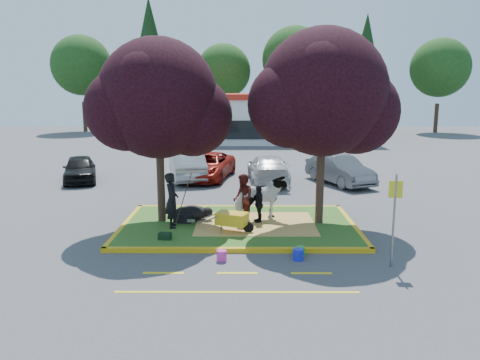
{
  "coord_description": "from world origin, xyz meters",
  "views": [
    {
      "loc": [
        0.12,
        -16.08,
        4.9
      ],
      "look_at": [
        0.05,
        0.5,
        1.64
      ],
      "focal_mm": 35.0,
      "sensor_mm": 36.0,
      "label": 1
    }
  ],
  "objects_px": {
    "bucket_green": "(301,251)",
    "bucket_blue": "(298,255)",
    "wheelbarrow": "(232,219)",
    "handler": "(172,200)",
    "calf": "(191,213)",
    "sign_post": "(394,210)",
    "bucket_pink": "(222,256)",
    "car_silver": "(187,166)",
    "cow": "(262,199)",
    "car_black": "(80,169)"
  },
  "relations": [
    {
      "from": "cow",
      "to": "bucket_pink",
      "type": "relative_size",
      "value": 6.24
    },
    {
      "from": "bucket_green",
      "to": "bucket_pink",
      "type": "bearing_deg",
      "value": -169.26
    },
    {
      "from": "bucket_green",
      "to": "car_silver",
      "type": "bearing_deg",
      "value": 111.97
    },
    {
      "from": "handler",
      "to": "wheelbarrow",
      "type": "xyz_separation_m",
      "value": [
        2.1,
        -0.62,
        -0.49
      ]
    },
    {
      "from": "handler",
      "to": "cow",
      "type": "bearing_deg",
      "value": -85.3
    },
    {
      "from": "calf",
      "to": "car_silver",
      "type": "height_order",
      "value": "car_silver"
    },
    {
      "from": "sign_post",
      "to": "bucket_pink",
      "type": "xyz_separation_m",
      "value": [
        -4.76,
        0.4,
        -1.47
      ]
    },
    {
      "from": "bucket_green",
      "to": "car_silver",
      "type": "xyz_separation_m",
      "value": [
        -4.73,
        11.73,
        0.64
      ]
    },
    {
      "from": "bucket_blue",
      "to": "bucket_green",
      "type": "bearing_deg",
      "value": 72.62
    },
    {
      "from": "calf",
      "to": "bucket_green",
      "type": "relative_size",
      "value": 4.58
    },
    {
      "from": "bucket_pink",
      "to": "bucket_blue",
      "type": "relative_size",
      "value": 0.93
    },
    {
      "from": "cow",
      "to": "car_silver",
      "type": "bearing_deg",
      "value": -0.31
    },
    {
      "from": "wheelbarrow",
      "to": "car_black",
      "type": "xyz_separation_m",
      "value": [
        -8.35,
        9.48,
        0.07
      ]
    },
    {
      "from": "cow",
      "to": "bucket_blue",
      "type": "height_order",
      "value": "cow"
    },
    {
      "from": "calf",
      "to": "car_black",
      "type": "distance_m",
      "value": 10.5
    },
    {
      "from": "calf",
      "to": "car_silver",
      "type": "distance_m",
      "value": 8.53
    },
    {
      "from": "sign_post",
      "to": "car_silver",
      "type": "relative_size",
      "value": 0.56
    },
    {
      "from": "bucket_pink",
      "to": "cow",
      "type": "bearing_deg",
      "value": 70.23
    },
    {
      "from": "cow",
      "to": "car_black",
      "type": "distance_m",
      "value": 12.39
    },
    {
      "from": "cow",
      "to": "wheelbarrow",
      "type": "distance_m",
      "value": 1.79
    },
    {
      "from": "handler",
      "to": "bucket_blue",
      "type": "relative_size",
      "value": 5.72
    },
    {
      "from": "sign_post",
      "to": "car_black",
      "type": "bearing_deg",
      "value": 141.34
    },
    {
      "from": "cow",
      "to": "bucket_green",
      "type": "distance_m",
      "value": 3.46
    },
    {
      "from": "cow",
      "to": "wheelbarrow",
      "type": "bearing_deg",
      "value": 119.63
    },
    {
      "from": "wheelbarrow",
      "to": "bucket_pink",
      "type": "xyz_separation_m",
      "value": [
        -0.27,
        -2.24,
        -0.47
      ]
    },
    {
      "from": "cow",
      "to": "car_silver",
      "type": "relative_size",
      "value": 0.42
    },
    {
      "from": "handler",
      "to": "sign_post",
      "type": "bearing_deg",
      "value": -125.63
    },
    {
      "from": "wheelbarrow",
      "to": "bucket_green",
      "type": "bearing_deg",
      "value": -19.53
    },
    {
      "from": "car_black",
      "to": "calf",
      "type": "bearing_deg",
      "value": -66.91
    },
    {
      "from": "sign_post",
      "to": "bucket_green",
      "type": "height_order",
      "value": "sign_post"
    },
    {
      "from": "car_black",
      "to": "handler",
      "type": "bearing_deg",
      "value": -72.17
    },
    {
      "from": "calf",
      "to": "bucket_blue",
      "type": "bearing_deg",
      "value": -55.83
    },
    {
      "from": "calf",
      "to": "bucket_green",
      "type": "height_order",
      "value": "calf"
    },
    {
      "from": "sign_post",
      "to": "bucket_pink",
      "type": "bearing_deg",
      "value": 179.88
    },
    {
      "from": "cow",
      "to": "calf",
      "type": "height_order",
      "value": "cow"
    },
    {
      "from": "bucket_blue",
      "to": "car_silver",
      "type": "xyz_separation_m",
      "value": [
        -4.61,
        12.1,
        0.61
      ]
    },
    {
      "from": "wheelbarrow",
      "to": "sign_post",
      "type": "xyz_separation_m",
      "value": [
        4.5,
        -2.64,
        1.01
      ]
    },
    {
      "from": "bucket_blue",
      "to": "car_silver",
      "type": "height_order",
      "value": "car_silver"
    },
    {
      "from": "bucket_green",
      "to": "bucket_blue",
      "type": "xyz_separation_m",
      "value": [
        -0.12,
        -0.37,
        0.03
      ]
    },
    {
      "from": "sign_post",
      "to": "bucket_blue",
      "type": "xyz_separation_m",
      "value": [
        -2.55,
        0.47,
        -1.46
      ]
    },
    {
      "from": "handler",
      "to": "bucket_pink",
      "type": "height_order",
      "value": "handler"
    },
    {
      "from": "sign_post",
      "to": "bucket_blue",
      "type": "distance_m",
      "value": 2.97
    },
    {
      "from": "wheelbarrow",
      "to": "bucket_blue",
      "type": "xyz_separation_m",
      "value": [
        1.95,
        -2.17,
        -0.45
      ]
    },
    {
      "from": "handler",
      "to": "car_silver",
      "type": "height_order",
      "value": "handler"
    },
    {
      "from": "cow",
      "to": "bucket_green",
      "type": "bearing_deg",
      "value": 173.98
    },
    {
      "from": "calf",
      "to": "sign_post",
      "type": "distance_m",
      "value": 7.41
    },
    {
      "from": "wheelbarrow",
      "to": "bucket_blue",
      "type": "height_order",
      "value": "wheelbarrow"
    },
    {
      "from": "handler",
      "to": "car_silver",
      "type": "bearing_deg",
      "value": -5.92
    },
    {
      "from": "calf",
      "to": "wheelbarrow",
      "type": "height_order",
      "value": "wheelbarrow"
    },
    {
      "from": "bucket_pink",
      "to": "car_black",
      "type": "relative_size",
      "value": 0.08
    }
  ]
}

